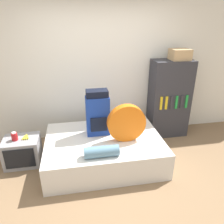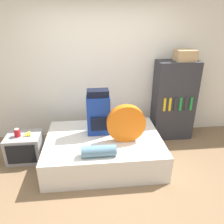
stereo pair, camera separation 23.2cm
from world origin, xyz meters
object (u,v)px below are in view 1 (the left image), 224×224
tent_bag (126,123)px  television (23,151)px  sleeping_roll (102,152)px  backpack (98,113)px  canister (15,136)px  bookshelf (169,99)px  cardboard_box (180,54)px

tent_bag → television: tent_bag is taller
sleeping_roll → backpack: bearing=87.4°
tent_bag → television: size_ratio=1.07×
canister → bookshelf: 2.86m
television → canister: (-0.07, -0.01, 0.29)m
television → canister: bearing=-170.7°
sleeping_roll → canister: bearing=153.1°
backpack → sleeping_roll: (-0.03, -0.67, -0.29)m
sleeping_roll → television: (-1.22, 0.67, -0.29)m
bookshelf → backpack: bearing=-160.0°
tent_bag → canister: size_ratio=4.32×
sleeping_roll → television: sleeping_roll is taller
backpack → tent_bag: backpack is taller
canister → television: bearing=9.3°
television → cardboard_box: (2.83, 0.52, 1.38)m
tent_bag → sleeping_roll: 0.62m
bookshelf → tent_bag: bearing=-142.1°
canister → bookshelf: bearing=11.1°
backpack → television: (-1.25, 0.00, -0.58)m
tent_bag → canister: (-1.73, 0.28, -0.22)m
backpack → canister: (-1.32, -0.01, -0.29)m
backpack → canister: 1.35m
backpack → tent_bag: 0.51m
canister → bookshelf: bookshelf is taller
bookshelf → cardboard_box: cardboard_box is taller
television → bookshelf: (2.72, 0.53, 0.53)m
tent_bag → cardboard_box: size_ratio=1.76×
sleeping_roll → tent_bag: bearing=40.5°
cardboard_box → tent_bag: bearing=-145.2°
tent_bag → bookshelf: (1.06, 0.82, 0.02)m
sleeping_roll → bookshelf: bookshelf is taller
cardboard_box → television: bearing=-169.6°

